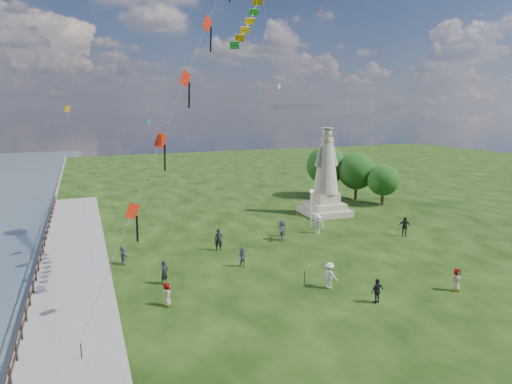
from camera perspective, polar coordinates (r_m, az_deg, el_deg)
name	(u,v)px	position (r m, az deg, el deg)	size (l,w,h in m)	color
waterfront	(53,287)	(32.21, -25.43, -11.33)	(200.00, 200.00, 1.51)	#303D48
statue	(326,182)	(47.55, 9.29, 1.30)	(4.90, 4.90, 9.55)	tan
lamppost	(311,200)	(42.26, 7.39, -1.06)	(0.35, 0.35, 3.83)	silver
tree_row	(347,170)	(55.79, 12.01, 2.89)	(8.26, 11.37, 6.74)	#382314
person_0	(164,273)	(29.76, -12.11, -10.45)	(0.60, 0.39, 1.65)	black
person_1	(243,257)	(32.08, -1.80, -8.71)	(0.73, 0.45, 1.51)	#595960
person_2	(329,275)	(28.94, 9.76, -10.89)	(1.13, 0.58, 1.75)	silver
person_3	(377,291)	(27.55, 15.86, -12.56)	(0.91, 0.47, 1.56)	black
person_4	(457,280)	(30.99, 25.18, -10.55)	(0.74, 0.46, 1.52)	#595960
person_5	(123,255)	(34.13, -17.30, -8.01)	(1.38, 0.60, 1.49)	#595960
person_6	(219,240)	(35.72, -5.00, -6.35)	(0.68, 0.45, 1.86)	black
person_7	(282,228)	(39.52, 3.53, -4.85)	(0.74, 0.45, 1.51)	#595960
person_8	(318,224)	(40.67, 8.26, -4.26)	(1.17, 0.61, 1.82)	silver
person_9	(405,226)	(41.74, 19.20, -4.36)	(1.08, 0.55, 1.85)	black
person_10	(167,294)	(26.74, -11.78, -13.22)	(0.72, 0.44, 1.47)	#595960
person_11	(282,230)	(38.35, 3.48, -5.07)	(1.75, 0.75, 1.88)	#595960
red_kite_train	(183,87)	(26.14, -9.66, 13.63)	(10.89, 9.35, 20.81)	black
small_kites	(232,84)	(45.89, -3.20, 14.15)	(28.18, 18.43, 30.18)	teal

